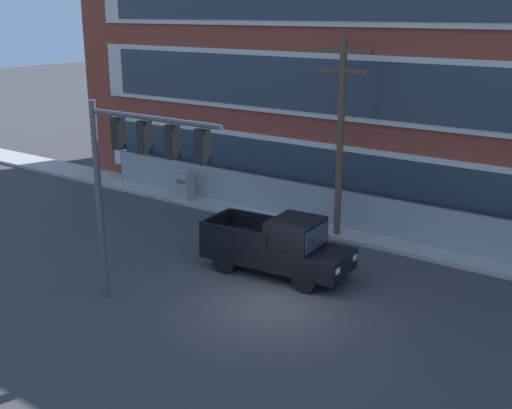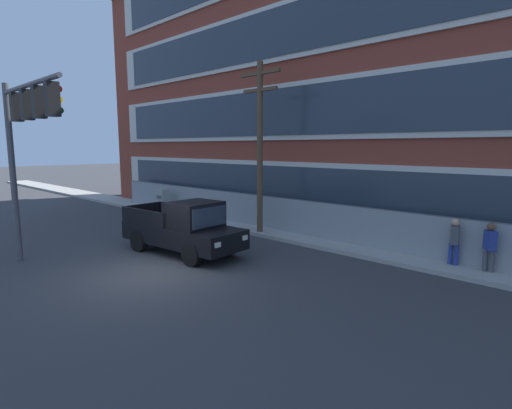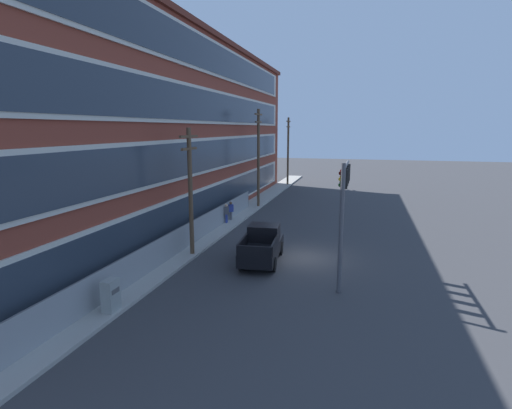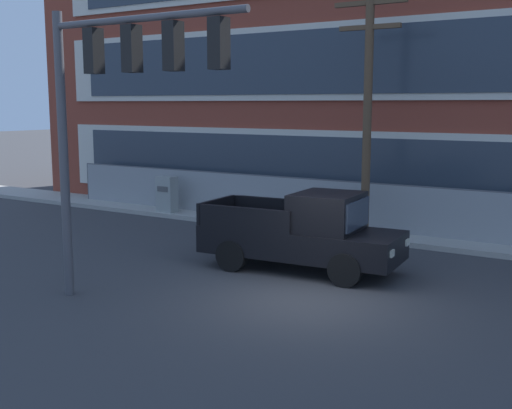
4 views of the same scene
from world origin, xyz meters
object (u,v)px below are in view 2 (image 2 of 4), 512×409
(traffic_signal_mast, at_px, (24,129))
(utility_pole_near_corner, at_px, (260,141))
(pedestrian_near_cabinet, at_px, (454,240))
(pedestrian_by_fence, at_px, (490,246))
(pickup_truck_black, at_px, (184,229))
(electrical_cabinet, at_px, (163,202))

(traffic_signal_mast, distance_m, utility_pole_near_corner, 9.03)
(pedestrian_near_cabinet, bearing_deg, pedestrian_by_fence, -1.14)
(traffic_signal_mast, height_order, utility_pole_near_corner, utility_pole_near_corner)
(traffic_signal_mast, distance_m, pedestrian_by_fence, 14.79)
(pickup_truck_black, height_order, electrical_cabinet, pickup_truck_black)
(electrical_cabinet, bearing_deg, pedestrian_near_cabinet, 2.13)
(pickup_truck_black, xyz_separation_m, electrical_cabinet, (-8.17, 4.36, -0.20))
(pickup_truck_black, relative_size, pedestrian_near_cabinet, 3.08)
(pedestrian_by_fence, bearing_deg, traffic_signal_mast, -138.54)
(pedestrian_near_cabinet, bearing_deg, pickup_truck_black, -147.85)
(utility_pole_near_corner, distance_m, electrical_cabinet, 8.70)
(traffic_signal_mast, height_order, electrical_cabinet, traffic_signal_mast)
(pickup_truck_black, bearing_deg, pedestrian_by_fence, 28.97)
(pedestrian_by_fence, bearing_deg, pickup_truck_black, -151.03)
(utility_pole_near_corner, bearing_deg, electrical_cabinet, 179.61)
(pickup_truck_black, bearing_deg, utility_pole_near_corner, 92.59)
(traffic_signal_mast, bearing_deg, electrical_cabinet, 125.31)
(traffic_signal_mast, bearing_deg, utility_pole_near_corner, 79.50)
(pedestrian_near_cabinet, relative_size, pedestrian_by_fence, 1.00)
(pedestrian_by_fence, bearing_deg, electrical_cabinet, -178.06)
(pedestrian_near_cabinet, height_order, pedestrian_by_fence, same)
(pickup_truck_black, distance_m, pedestrian_by_fence, 10.20)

